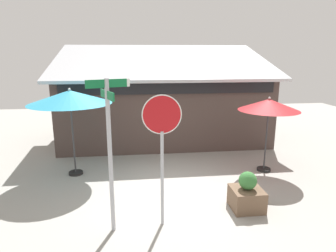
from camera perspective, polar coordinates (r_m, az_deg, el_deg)
ground_plane at (r=8.41m, az=0.09°, el=-12.98°), size 28.00×28.00×0.10m
cafe_building at (r=13.05m, az=-0.84°, el=4.09°), size 9.01×4.76×4.19m
street_sign_post at (r=6.07m, az=-11.25°, el=-3.26°), size 0.83×0.78×3.28m
stop_sign at (r=6.16m, az=-1.18°, el=-1.81°), size 0.84×0.07×2.94m
patio_umbrella_teal_left at (r=9.35m, az=-18.50°, el=5.26°), size 2.50×2.50×2.76m
patio_umbrella_crimson_center at (r=9.74m, az=18.99°, el=3.76°), size 1.90×1.90×2.45m
sidewalk_planter at (r=7.66m, az=15.04°, el=-12.75°), size 0.75×0.75×0.97m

